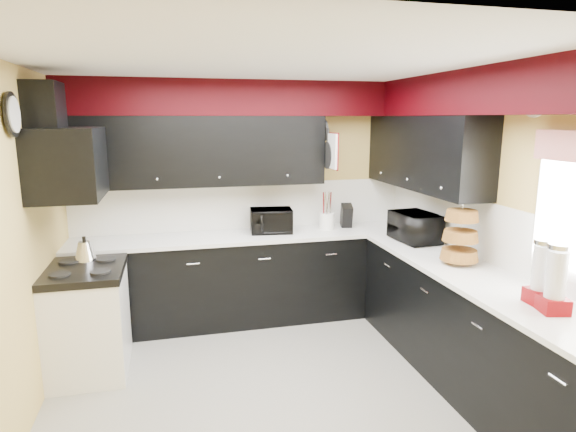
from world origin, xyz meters
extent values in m
plane|color=gray|center=(0.00, 0.00, 0.00)|extent=(3.60, 3.60, 0.00)
cube|color=#E0C666|center=(0.00, 1.80, 1.25)|extent=(3.60, 0.06, 2.50)
cube|color=#E0C666|center=(1.80, 0.00, 1.25)|extent=(0.06, 3.60, 2.50)
cube|color=#E0C666|center=(-1.80, 0.00, 1.25)|extent=(0.06, 3.60, 2.50)
cube|color=white|center=(0.00, 0.00, 2.50)|extent=(3.60, 3.60, 0.06)
cube|color=black|center=(0.00, 1.50, 0.45)|extent=(3.60, 0.60, 0.90)
cube|color=black|center=(1.50, -0.30, 0.45)|extent=(0.60, 3.00, 0.90)
cube|color=white|center=(0.00, 1.50, 0.92)|extent=(3.62, 0.64, 0.04)
cube|color=white|center=(1.50, -0.30, 0.92)|extent=(0.64, 3.02, 0.04)
cube|color=white|center=(0.00, 1.79, 1.19)|extent=(3.60, 0.02, 0.50)
cube|color=white|center=(1.79, 0.00, 1.19)|extent=(0.02, 3.60, 0.50)
cube|color=black|center=(-0.50, 1.62, 1.80)|extent=(2.60, 0.35, 0.70)
cube|color=black|center=(1.62, 0.90, 1.80)|extent=(0.35, 1.80, 0.70)
cube|color=black|center=(0.00, 1.62, 2.33)|extent=(3.60, 0.36, 0.35)
cube|color=black|center=(1.62, -0.18, 2.33)|extent=(0.36, 3.24, 0.35)
cube|color=white|center=(-1.50, 0.75, 0.43)|extent=(0.60, 0.75, 0.86)
cube|color=black|center=(-1.50, 0.75, 0.89)|extent=(0.62, 0.77, 0.06)
cube|color=black|center=(-1.55, 0.75, 1.78)|extent=(0.50, 0.78, 0.55)
cube|color=black|center=(-1.68, 0.75, 2.20)|extent=(0.24, 0.40, 0.40)
cube|color=white|center=(0.83, 1.30, 1.80)|extent=(0.03, 0.26, 0.35)
imported|color=black|center=(0.24, 1.53, 1.06)|extent=(0.47, 0.40, 0.25)
imported|color=black|center=(1.54, 0.82, 1.08)|extent=(0.38, 0.53, 0.28)
cylinder|color=white|center=(0.86, 1.54, 1.03)|extent=(0.21, 0.21, 0.18)
cube|color=black|center=(1.10, 1.57, 1.07)|extent=(0.14, 0.18, 0.25)
camera|label=1|loc=(-0.77, -3.34, 2.13)|focal=30.00mm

